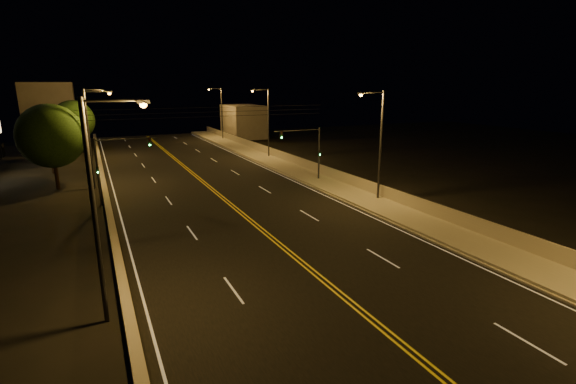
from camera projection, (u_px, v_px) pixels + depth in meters
name	position (u px, v px, depth m)	size (l,w,h in m)	color
road	(252.00, 222.00, 30.52)	(18.00, 120.00, 0.02)	black
sidewalk	(373.00, 203.00, 34.95)	(3.60, 120.00, 0.30)	#9B9682
curb	(354.00, 206.00, 34.20)	(0.14, 120.00, 0.15)	#9B9682
parapet_wall	(389.00, 193.00, 35.47)	(0.30, 120.00, 1.00)	#A19886
jersey_barrier	(113.00, 236.00, 26.54)	(0.45, 120.00, 0.77)	#A19886
distant_building_right	(243.00, 121.00, 79.25)	(6.00, 10.00, 6.06)	gray
distant_building_left	(50.00, 113.00, 72.40)	(8.00, 8.00, 10.19)	gray
parapet_rail	(389.00, 187.00, 35.34)	(0.06, 0.06, 120.00)	black
lane_markings	(252.00, 222.00, 30.45)	(17.32, 116.00, 0.00)	silver
streetlight_1	(378.00, 139.00, 34.50)	(2.55, 0.28, 9.30)	#2D2D33
streetlight_2	(266.00, 119.00, 55.75)	(2.55, 0.28, 9.30)	#2D2D33
streetlight_3	(220.00, 110.00, 74.76)	(2.55, 0.28, 9.30)	#2D2D33
streetlight_4	(100.00, 198.00, 16.48)	(2.55, 0.28, 9.30)	#2D2D33
streetlight_5	(91.00, 133.00, 39.20)	(2.55, 0.28, 9.30)	#2D2D33
streetlight_6	(90.00, 119.00, 55.13)	(2.55, 0.28, 9.30)	#2D2D33
traffic_signal_right	(310.00, 148.00, 42.13)	(5.11, 0.31, 5.58)	#2D2D33
traffic_signal_left	(111.00, 162.00, 34.40)	(5.11, 0.31, 5.58)	#2D2D33
overhead_wires	(212.00, 112.00, 37.00)	(22.00, 0.03, 0.83)	black
tree_0	(51.00, 136.00, 38.92)	(5.96, 5.96, 8.08)	black
tree_1	(49.00, 134.00, 46.19)	(5.22, 5.22, 7.08)	black
tree_2	(58.00, 132.00, 53.83)	(4.54, 4.54, 6.16)	black
tree_3	(74.00, 120.00, 59.23)	(5.66, 5.66, 7.67)	black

